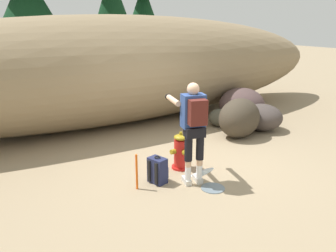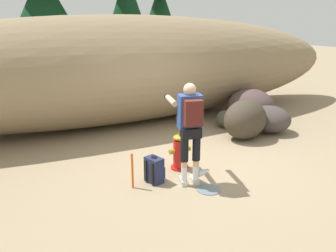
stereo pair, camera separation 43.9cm
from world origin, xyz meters
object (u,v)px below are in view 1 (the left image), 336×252
object	(u,v)px
spare_backpack	(158,170)
boulder_outlier	(219,118)
boulder_small	(239,118)
survey_stake	(137,172)
boulder_mid	(262,117)
utility_worker	(193,121)
fire_hydrant	(181,152)
boulder_large	(242,105)

from	to	relation	value
spare_backpack	boulder_outlier	size ratio (longest dim) A/B	0.85
boulder_small	boulder_outlier	size ratio (longest dim) A/B	1.99
survey_stake	boulder_mid	bearing A→B (deg)	16.09
utility_worker	boulder_small	world-z (taller)	utility_worker
fire_hydrant	spare_backpack	size ratio (longest dim) A/B	1.49
boulder_small	survey_stake	distance (m)	3.36
boulder_outlier	boulder_large	bearing A→B (deg)	3.37
boulder_small	utility_worker	bearing A→B (deg)	-149.99
utility_worker	spare_backpack	distance (m)	1.04
utility_worker	boulder_large	world-z (taller)	utility_worker
boulder_outlier	survey_stake	bearing A→B (deg)	-149.72
spare_backpack	utility_worker	bearing A→B (deg)	-45.84
boulder_small	boulder_outlier	bearing A→B (deg)	78.86
boulder_outlier	fire_hydrant	bearing A→B (deg)	-144.31
boulder_large	boulder_small	world-z (taller)	boulder_small
spare_backpack	survey_stake	size ratio (longest dim) A/B	0.78
boulder_outlier	survey_stake	world-z (taller)	survey_stake
utility_worker	survey_stake	bearing A→B (deg)	88.96
boulder_large	boulder_outlier	distance (m)	0.83
fire_hydrant	boulder_mid	size ratio (longest dim) A/B	0.70
utility_worker	boulder_outlier	size ratio (longest dim) A/B	3.06
boulder_large	boulder_mid	size ratio (longest dim) A/B	1.25
boulder_small	spare_backpack	bearing A→B (deg)	-159.69
boulder_outlier	survey_stake	distance (m)	3.90
fire_hydrant	boulder_small	bearing A→B (deg)	19.49
fire_hydrant	boulder_mid	distance (m)	3.11
fire_hydrant	utility_worker	world-z (taller)	utility_worker
boulder_mid	boulder_outlier	distance (m)	1.05
utility_worker	boulder_mid	distance (m)	3.53
utility_worker	fire_hydrant	bearing A→B (deg)	-0.11
boulder_mid	survey_stake	xyz separation A→B (m)	(-4.04, -1.17, -0.03)
fire_hydrant	boulder_outlier	world-z (taller)	fire_hydrant
boulder_mid	boulder_large	bearing A→B (deg)	81.53
utility_worker	boulder_small	xyz separation A→B (m)	(2.29, 1.32, -0.62)
boulder_large	boulder_outlier	world-z (taller)	boulder_large
utility_worker	spare_backpack	bearing A→B (deg)	74.63
fire_hydrant	boulder_outlier	bearing A→B (deg)	35.69
boulder_large	fire_hydrant	bearing A→B (deg)	-151.25
boulder_small	fire_hydrant	bearing A→B (deg)	-160.51
utility_worker	boulder_mid	world-z (taller)	utility_worker
spare_backpack	fire_hydrant	bearing A→B (deg)	7.47
boulder_mid	boulder_small	distance (m)	0.87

